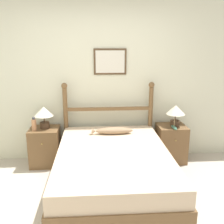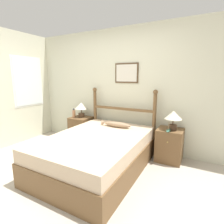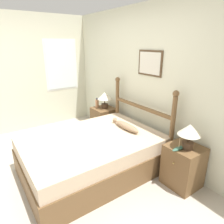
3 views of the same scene
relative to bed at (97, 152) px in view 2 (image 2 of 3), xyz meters
name	(u,v)px [view 2 (image 2 of 3)]	position (x,y,z in m)	size (l,w,h in m)	color
ground_plane	(65,182)	(-0.20, -0.58, -0.29)	(16.00, 16.00, 0.00)	#B7AD9E
wall_back	(117,89)	(-0.20, 1.15, 0.99)	(6.40, 0.08, 2.55)	beige
bed	(97,152)	(0.00, 0.00, 0.00)	(1.45, 2.05, 0.58)	brown
headboard	(122,116)	(0.00, 0.99, 0.44)	(1.48, 0.10, 1.31)	brown
nightstand_left	(81,129)	(-1.03, 0.87, 0.02)	(0.45, 0.46, 0.61)	brown
nightstand_right	(169,145)	(1.03, 0.87, 0.02)	(0.45, 0.46, 0.61)	brown
table_lamp_left	(81,107)	(-1.01, 0.89, 0.56)	(0.30, 0.30, 0.35)	#422D1E
table_lamp_right	(173,117)	(1.06, 0.85, 0.56)	(0.30, 0.30, 0.35)	#422D1E
bottle	(74,113)	(-1.15, 0.79, 0.42)	(0.07, 0.07, 0.22)	tan
model_boat	(169,130)	(1.02, 0.73, 0.34)	(0.06, 0.24, 0.17)	#386651
fish_pillow	(116,124)	(0.05, 0.63, 0.34)	(0.62, 0.14, 0.10)	#997A5B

